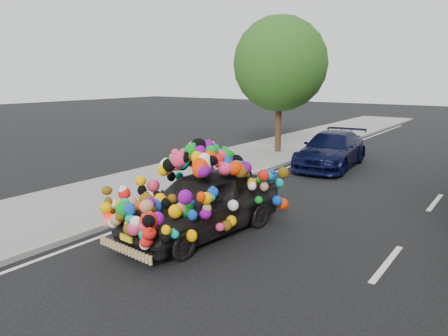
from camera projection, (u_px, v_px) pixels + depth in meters
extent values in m
plane|color=black|center=(230.00, 227.00, 10.31)|extent=(100.00, 100.00, 0.00)
cube|color=gray|center=(108.00, 196.00, 12.70)|extent=(4.00, 60.00, 0.12)
cube|color=gray|center=(157.00, 208.00, 11.61)|extent=(0.15, 60.00, 0.13)
cylinder|color=#332114|center=(278.00, 124.00, 19.78)|extent=(0.28, 0.28, 2.73)
sphere|color=#244612|center=(280.00, 64.00, 19.23)|extent=(4.20, 4.20, 4.20)
imported|color=black|center=(203.00, 203.00, 9.79)|extent=(2.11, 4.32, 1.42)
cube|color=red|center=(108.00, 217.00, 8.59)|extent=(0.23, 0.08, 0.14)
cube|color=red|center=(145.00, 230.00, 7.86)|extent=(0.23, 0.08, 0.14)
cube|color=yellow|center=(126.00, 238.00, 8.28)|extent=(0.34, 0.08, 0.12)
imported|color=black|center=(331.00, 150.00, 17.01)|extent=(2.33, 4.87, 1.37)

